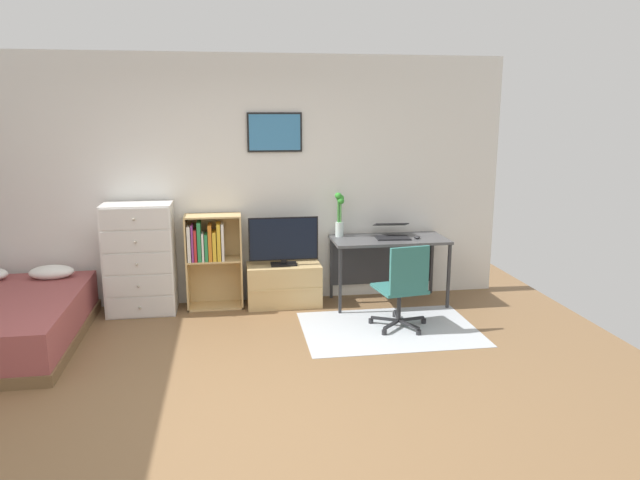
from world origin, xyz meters
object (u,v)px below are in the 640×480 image
Objects in this scene: television at (284,242)px; desk at (387,248)px; dresser at (140,259)px; laptop at (392,231)px; tv_stand at (284,285)px; bamboo_vase at (340,212)px; office_chair at (404,285)px; computer_mouse at (417,237)px; bookshelf at (211,252)px.

television is 0.60× the size of desk.
television reaches higher than desk.
dresser reaches higher than laptop.
tv_stand is 1.01m from bamboo_vase.
office_chair reaches higher than tv_stand.
tv_stand is 7.72× the size of computer_mouse.
computer_mouse is (1.45, -0.15, 0.03)m from television.
bookshelf is 1.19× the size of office_chair.
dresser is at bearing -177.59° from bamboo_vase.
computer_mouse is at bearing -6.68° from tv_stand.
desk is 0.20m from laptop.
tv_stand is at bearing -173.21° from bamboo_vase.
office_chair is 1.76× the size of bamboo_vase.
office_chair is 0.96m from laptop.
office_chair is 8.27× the size of computer_mouse.
office_chair is at bearing -115.65° from computer_mouse.
bamboo_vase is (0.63, 0.10, 0.29)m from television.
computer_mouse is (2.96, -0.15, 0.17)m from dresser.
dresser is at bearing -175.10° from bookshelf.
television is at bearing -90.00° from tv_stand.
television is 1.46m from computer_mouse.
laptop is at bearing 154.37° from computer_mouse.
tv_stand is at bearing 0.57° from dresser.
desk is at bearing -1.12° from tv_stand.
desk is at bearing 153.30° from computer_mouse.
dresser is at bearing 179.72° from television.
desk is at bearing -10.60° from bamboo_vase.
dresser is 2.39× the size of bamboo_vase.
office_chair is 2.02× the size of laptop.
computer_mouse is at bearing -2.99° from dresser.
computer_mouse is at bearing -5.81° from television.
bookshelf is 1.94m from desk.
bamboo_vase reaches higher than tv_stand.
computer_mouse is (1.45, -0.17, 0.53)m from tv_stand.
dresser is at bearing -175.73° from laptop.
bookshelf is 2.09× the size of bamboo_vase.
computer_mouse is at bearing -20.62° from laptop.
bookshelf is 2.11m from office_chair.
television is 1.54× the size of bamboo_vase.
bamboo_vase is (-0.82, 0.24, 0.26)m from computer_mouse.
bamboo_vase is at bearing 172.53° from laptop.
television is (1.51, -0.01, 0.14)m from dresser.
bookshelf is 2.24m from computer_mouse.
bookshelf is 0.87m from tv_stand.
television is at bearing -5.10° from bookshelf.
bookshelf is 2.40× the size of laptop.
laptop is 4.09× the size of computer_mouse.
television is at bearing 179.98° from desk.
bookshelf reaches higher than desk.
dresser reaches higher than desk.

